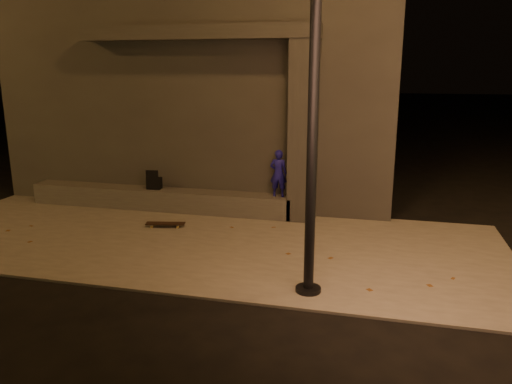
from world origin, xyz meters
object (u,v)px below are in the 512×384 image
(backpack, at_px, (154,182))
(skateboard, at_px, (165,224))
(skateboarder, at_px, (278,173))
(column, at_px, (303,133))

(backpack, relative_size, skateboard, 0.55)
(skateboarder, distance_m, skateboard, 2.51)
(column, height_order, skateboarder, column)
(column, bearing_deg, skateboarder, 180.00)
(column, distance_m, skateboarder, 0.99)
(backpack, distance_m, skateboard, 1.53)
(column, bearing_deg, skateboard, -154.44)
(skateboarder, distance_m, backpack, 2.82)
(skateboard, bearing_deg, backpack, 110.81)
(column, height_order, skateboard, column)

